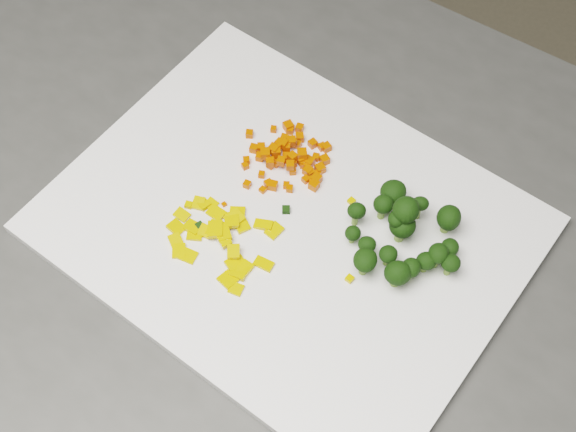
# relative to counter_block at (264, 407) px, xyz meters

# --- Properties ---
(counter_block) EXTENTS (1.28, 1.12, 0.90)m
(counter_block) POSITION_rel_counter_block_xyz_m (0.00, 0.00, 0.00)
(counter_block) COLOR #3F3F3D
(counter_block) RESTS_ON ground
(cutting_board) EXTENTS (0.51, 0.47, 0.01)m
(cutting_board) POSITION_rel_counter_block_xyz_m (0.03, 0.03, 0.46)
(cutting_board) COLOR white
(cutting_board) RESTS_ON counter_block
(carrot_pile) EXTENTS (0.09, 0.09, 0.03)m
(carrot_pile) POSITION_rel_counter_block_xyz_m (0.01, 0.10, 0.47)
(carrot_pile) COLOR #CC3D02
(carrot_pile) RESTS_ON cutting_board
(pepper_pile) EXTENTS (0.11, 0.11, 0.01)m
(pepper_pile) POSITION_rel_counter_block_xyz_m (-0.02, 0.01, 0.47)
(pepper_pile) COLOR #D6A00B
(pepper_pile) RESTS_ON cutting_board
(broccoli_pile) EXTENTS (0.11, 0.11, 0.05)m
(broccoli_pile) POSITION_rel_counter_block_xyz_m (0.13, 0.01, 0.49)
(broccoli_pile) COLOR black
(broccoli_pile) RESTS_ON cutting_board
(carrot_cube_0) EXTENTS (0.01, 0.01, 0.01)m
(carrot_cube_0) POSITION_rel_counter_block_xyz_m (0.01, 0.12, 0.46)
(carrot_cube_0) COLOR #CC3D02
(carrot_cube_0) RESTS_ON carrot_pile
(carrot_cube_1) EXTENTS (0.01, 0.01, 0.01)m
(carrot_cube_1) POSITION_rel_counter_block_xyz_m (0.05, 0.09, 0.46)
(carrot_cube_1) COLOR #CC3D02
(carrot_cube_1) RESTS_ON carrot_pile
(carrot_cube_2) EXTENTS (0.01, 0.01, 0.01)m
(carrot_cube_2) POSITION_rel_counter_block_xyz_m (0.05, 0.08, 0.46)
(carrot_cube_2) COLOR #CC3D02
(carrot_cube_2) RESTS_ON carrot_pile
(carrot_cube_3) EXTENTS (0.01, 0.01, 0.01)m
(carrot_cube_3) POSITION_rel_counter_block_xyz_m (-0.01, 0.11, 0.46)
(carrot_cube_3) COLOR #CC3D02
(carrot_cube_3) RESTS_ON carrot_pile
(carrot_cube_4) EXTENTS (0.01, 0.01, 0.01)m
(carrot_cube_4) POSITION_rel_counter_block_xyz_m (0.05, 0.10, 0.46)
(carrot_cube_4) COLOR #CC3D02
(carrot_cube_4) RESTS_ON carrot_pile
(carrot_cube_5) EXTENTS (0.01, 0.01, 0.01)m
(carrot_cube_5) POSITION_rel_counter_block_xyz_m (0.05, 0.12, 0.46)
(carrot_cube_5) COLOR #CC3D02
(carrot_cube_5) RESTS_ON carrot_pile
(carrot_cube_6) EXTENTS (0.01, 0.01, 0.01)m
(carrot_cube_6) POSITION_rel_counter_block_xyz_m (0.03, 0.10, 0.47)
(carrot_cube_6) COLOR #CC3D02
(carrot_cube_6) RESTS_ON carrot_pile
(carrot_cube_7) EXTENTS (0.01, 0.01, 0.01)m
(carrot_cube_7) POSITION_rel_counter_block_xyz_m (0.03, 0.12, 0.46)
(carrot_cube_7) COLOR #CC3D02
(carrot_cube_7) RESTS_ON carrot_pile
(carrot_cube_8) EXTENTS (0.01, 0.01, 0.01)m
(carrot_cube_8) POSITION_rel_counter_block_xyz_m (0.04, 0.08, 0.46)
(carrot_cube_8) COLOR #CC3D02
(carrot_cube_8) RESTS_ON carrot_pile
(carrot_cube_9) EXTENTS (0.01, 0.01, 0.01)m
(carrot_cube_9) POSITION_rel_counter_block_xyz_m (0.01, 0.09, 0.46)
(carrot_cube_9) COLOR #CC3D02
(carrot_cube_9) RESTS_ON carrot_pile
(carrot_cube_10) EXTENTS (0.01, 0.01, 0.01)m
(carrot_cube_10) POSITION_rel_counter_block_xyz_m (-0.02, 0.12, 0.46)
(carrot_cube_10) COLOR #CC3D02
(carrot_cube_10) RESTS_ON carrot_pile
(carrot_cube_11) EXTENTS (0.01, 0.01, 0.01)m
(carrot_cube_11) POSITION_rel_counter_block_xyz_m (0.03, 0.12, 0.46)
(carrot_cube_11) COLOR #CC3D02
(carrot_cube_11) RESTS_ON carrot_pile
(carrot_cube_12) EXTENTS (0.01, 0.01, 0.01)m
(carrot_cube_12) POSITION_rel_counter_block_xyz_m (0.01, 0.12, 0.46)
(carrot_cube_12) COLOR #CC3D02
(carrot_cube_12) RESTS_ON carrot_pile
(carrot_cube_13) EXTENTS (0.01, 0.01, 0.01)m
(carrot_cube_13) POSITION_rel_counter_block_xyz_m (0.02, 0.09, 0.47)
(carrot_cube_13) COLOR #CC3D02
(carrot_cube_13) RESTS_ON carrot_pile
(carrot_cube_14) EXTENTS (0.01, 0.01, 0.01)m
(carrot_cube_14) POSITION_rel_counter_block_xyz_m (0.02, 0.09, 0.47)
(carrot_cube_14) COLOR #CC3D02
(carrot_cube_14) RESTS_ON carrot_pile
(carrot_cube_15) EXTENTS (0.01, 0.01, 0.01)m
(carrot_cube_15) POSITION_rel_counter_block_xyz_m (0.00, 0.10, 0.47)
(carrot_cube_15) COLOR #CC3D02
(carrot_cube_15) RESTS_ON carrot_pile
(carrot_cube_16) EXTENTS (0.01, 0.01, 0.01)m
(carrot_cube_16) POSITION_rel_counter_block_xyz_m (0.04, 0.09, 0.46)
(carrot_cube_16) COLOR #CC3D02
(carrot_cube_16) RESTS_ON carrot_pile
(carrot_cube_17) EXTENTS (0.01, 0.01, 0.01)m
(carrot_cube_17) POSITION_rel_counter_block_xyz_m (0.03, 0.08, 0.46)
(carrot_cube_17) COLOR #CC3D02
(carrot_cube_17) RESTS_ON carrot_pile
(carrot_cube_18) EXTENTS (0.01, 0.01, 0.01)m
(carrot_cube_18) POSITION_rel_counter_block_xyz_m (0.01, 0.12, 0.47)
(carrot_cube_18) COLOR #CC3D02
(carrot_cube_18) RESTS_ON carrot_pile
(carrot_cube_19) EXTENTS (0.01, 0.01, 0.01)m
(carrot_cube_19) POSITION_rel_counter_block_xyz_m (0.04, 0.10, 0.47)
(carrot_cube_19) COLOR #CC3D02
(carrot_cube_19) RESTS_ON carrot_pile
(carrot_cube_20) EXTENTS (0.01, 0.01, 0.01)m
(carrot_cube_20) POSITION_rel_counter_block_xyz_m (0.03, 0.06, 0.46)
(carrot_cube_20) COLOR #CC3D02
(carrot_cube_20) RESTS_ON carrot_pile
(carrot_cube_21) EXTENTS (0.01, 0.01, 0.01)m
(carrot_cube_21) POSITION_rel_counter_block_xyz_m (-0.00, 0.13, 0.46)
(carrot_cube_21) COLOR #CC3D02
(carrot_cube_21) RESTS_ON carrot_pile
(carrot_cube_22) EXTENTS (0.01, 0.01, 0.01)m
(carrot_cube_22) POSITION_rel_counter_block_xyz_m (0.02, 0.11, 0.47)
(carrot_cube_22) COLOR #CC3D02
(carrot_cube_22) RESTS_ON carrot_pile
(carrot_cube_23) EXTENTS (0.01, 0.01, 0.01)m
(carrot_cube_23) POSITION_rel_counter_block_xyz_m (0.01, 0.07, 0.46)
(carrot_cube_23) COLOR #CC3D02
(carrot_cube_23) RESTS_ON carrot_pile
(carrot_cube_24) EXTENTS (0.01, 0.01, 0.01)m
(carrot_cube_24) POSITION_rel_counter_block_xyz_m (0.01, 0.11, 0.47)
(carrot_cube_24) COLOR #CC3D02
(carrot_cube_24) RESTS_ON carrot_pile
(carrot_cube_25) EXTENTS (0.01, 0.01, 0.01)m
(carrot_cube_25) POSITION_rel_counter_block_xyz_m (-0.00, 0.09, 0.47)
(carrot_cube_25) COLOR #CC3D02
(carrot_cube_25) RESTS_ON carrot_pile
(carrot_cube_26) EXTENTS (0.01, 0.01, 0.01)m
(carrot_cube_26) POSITION_rel_counter_block_xyz_m (0.05, 0.09, 0.47)
(carrot_cube_26) COLOR #CC3D02
(carrot_cube_26) RESTS_ON carrot_pile
(carrot_cube_27) EXTENTS (0.01, 0.01, 0.01)m
(carrot_cube_27) POSITION_rel_counter_block_xyz_m (0.02, 0.07, 0.46)
(carrot_cube_27) COLOR #CC3D02
(carrot_cube_27) RESTS_ON carrot_pile
(carrot_cube_28) EXTENTS (0.01, 0.01, 0.01)m
(carrot_cube_28) POSITION_rel_counter_block_xyz_m (0.03, 0.10, 0.47)
(carrot_cube_28) COLOR #CC3D02
(carrot_cube_28) RESTS_ON carrot_pile
(carrot_cube_29) EXTENTS (0.01, 0.01, 0.01)m
(carrot_cube_29) POSITION_rel_counter_block_xyz_m (-0.01, 0.06, 0.46)
(carrot_cube_29) COLOR #CC3D02
(carrot_cube_29) RESTS_ON carrot_pile
(carrot_cube_30) EXTENTS (0.01, 0.01, 0.01)m
(carrot_cube_30) POSITION_rel_counter_block_xyz_m (0.04, 0.09, 0.46)
(carrot_cube_30) COLOR #CC3D02
(carrot_cube_30) RESTS_ON carrot_pile
(carrot_cube_31) EXTENTS (0.01, 0.01, 0.01)m
(carrot_cube_31) POSITION_rel_counter_block_xyz_m (-0.02, 0.09, 0.46)
(carrot_cube_31) COLOR #CC3D02
(carrot_cube_31) RESTS_ON carrot_pile
(carrot_cube_32) EXTENTS (0.01, 0.01, 0.01)m
(carrot_cube_32) POSITION_rel_counter_block_xyz_m (0.05, 0.08, 0.47)
(carrot_cube_32) COLOR #CC3D02
(carrot_cube_32) RESTS_ON carrot_pile
(carrot_cube_33) EXTENTS (0.01, 0.01, 0.01)m
(carrot_cube_33) POSITION_rel_counter_block_xyz_m (-0.02, 0.08, 0.46)
(carrot_cube_33) COLOR #CC3D02
(carrot_cube_33) RESTS_ON carrot_pile
(carrot_cube_34) EXTENTS (0.01, 0.01, 0.01)m
(carrot_cube_34) POSITION_rel_counter_block_xyz_m (0.04, 0.09, 0.46)
(carrot_cube_34) COLOR #CC3D02
(carrot_cube_34) RESTS_ON carrot_pile
(carrot_cube_35) EXTENTS (0.01, 0.01, 0.01)m
(carrot_cube_35) POSITION_rel_counter_block_xyz_m (0.01, 0.09, 0.46)
(carrot_cube_35) COLOR #CC3D02
(carrot_cube_35) RESTS_ON carrot_pile
(carrot_cube_36) EXTENTS (0.01, 0.01, 0.01)m
(carrot_cube_36) POSITION_rel_counter_block_xyz_m (-0.00, 0.10, 0.46)
(carrot_cube_36) COLOR #CC3D02
(carrot_cube_36) RESTS_ON carrot_pile
(carrot_cube_37) EXTENTS (0.01, 0.01, 0.01)m
(carrot_cube_37) POSITION_rel_counter_block_xyz_m (0.04, 0.12, 0.46)
(carrot_cube_37) COLOR #CC3D02
(carrot_cube_37) RESTS_ON carrot_pile
(carrot_cube_38) EXTENTS (0.01, 0.01, 0.01)m
(carrot_cube_38) POSITION_rel_counter_block_xyz_m (0.01, 0.14, 0.47)
(carrot_cube_38) COLOR #CC3D02
(carrot_cube_38) RESTS_ON carrot_pile
(carrot_cube_39) EXTENTS (0.01, 0.01, 0.01)m
(carrot_cube_39) POSITION_rel_counter_block_xyz_m (0.05, 0.12, 0.46)
(carrot_cube_39) COLOR #CC3D02
(carrot_cube_39) RESTS_ON carrot_pile
(carrot_cube_40) EXTENTS (0.01, 0.01, 0.01)m
(carrot_cube_40) POSITION_rel_counter_block_xyz_m (0.01, 0.07, 0.46)
(carrot_cube_40) COLOR #CC3D02
(carrot_cube_40) RESTS_ON carrot_pile
(carrot_cube_41) EXTENTS (0.01, 0.01, 0.01)m
(carrot_cube_41) POSITION_rel_counter_block_xyz_m (-0.02, 0.10, 0.46)
(carrot_cube_41) COLOR #CC3D02
(carrot_cube_41) RESTS_ON carrot_pile
(carrot_cube_42) EXTENTS (0.01, 0.01, 0.01)m
(carrot_cube_42) POSITION_rel_counter_block_xyz_m (0.01, 0.10, 0.47)
(carrot_cube_42) COLOR #CC3D02
(carrot_cube_42) RESTS_ON carrot_pile
(carrot_cube_43) EXTENTS (0.01, 0.01, 0.01)m
(carrot_cube_43) POSITION_rel_counter_block_xyz_m (0.02, 0.13, 0.46)
(carrot_cube_43) COLOR #CC3D02
(carrot_cube_43) RESTS_ON carrot_pile
(carrot_cube_44) EXTENTS (0.01, 0.01, 0.01)m
(carrot_cube_44) POSITION_rel_counter_block_xyz_m (0.02, 0.10, 0.47)
(carrot_cube_44) COLOR #CC3D02
(carrot_cube_44) RESTS_ON carrot_pile
(carrot_cube_45) EXTENTS (0.01, 0.01, 0.01)m
(carrot_cube_45) POSITION_rel_counter_block_xyz_m (0.02, 0.09, 0.47)
(carrot_cube_45) COLOR #CC3D02
(carrot_cube_45) RESTS_ON carrot_pile
(carrot_cube_46) EXTENTS (0.01, 0.01, 0.01)m
(carrot_cube_46) POSITION_rel_counter_block_xyz_m (0.05, 0.10, 0.46)
(carrot_cube_46) COLOR #CC3D02
(carrot_cube_46) RESTS_ON carrot_pile
(carrot_cube_47) EXTENTS (0.01, 0.01, 0.01)m
(carrot_cube_47) POSITION_rel_counter_block_xyz_m (0.00, 0.09, 0.47)
(carrot_cube_47) COLOR #CC3D02
(carrot_cube_47) RESTS_ON carrot_pile
(carrot_cube_48) EXTENTS (0.01, 0.01, 0.01)m
(carrot_cube_48) POSITION_rel_counter_block_xyz_m (0.05, 0.07, 0.47)
(carrot_cube_48) COLOR #CC3D02
(carrot_cube_48) RESTS_ON carrot_pile
(carrot_cube_49) EXTENTS (0.01, 0.01, 0.01)m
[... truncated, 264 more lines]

